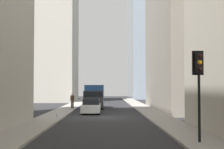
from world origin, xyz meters
TOP-DOWN VIEW (x-y plane):
  - ground_plane at (0.00, 0.00)m, footprint 135.00×135.00m
  - sidewalk_right at (0.00, 4.50)m, footprint 90.00×2.20m
  - sidewalk_left at (0.00, -4.50)m, footprint 90.00×2.20m
  - building_right_far at (31.92, 10.60)m, footprint 12.09×10.00m
  - delivery_truck at (11.97, 1.40)m, footprint 6.46×2.25m
  - sedan_white at (4.14, 1.40)m, footprint 4.30×1.78m
  - traffic_light_foreground at (-13.75, -4.26)m, footprint 0.43×0.52m
  - pedestrian at (10.17, 3.88)m, footprint 0.26×0.44m
  - discarded_bottle at (-1.32, 3.93)m, footprint 0.07×0.07m

SIDE VIEW (x-z plane):
  - ground_plane at x=0.00m, z-range 0.00..0.00m
  - sidewalk_right at x=0.00m, z-range 0.00..0.14m
  - sidewalk_left at x=0.00m, z-range 0.00..0.14m
  - discarded_bottle at x=-1.32m, z-range 0.11..0.38m
  - sedan_white at x=4.14m, z-range -0.04..1.37m
  - pedestrian at x=10.17m, z-range 0.22..1.96m
  - delivery_truck at x=11.97m, z-range 0.04..2.88m
  - traffic_light_foreground at x=-13.75m, z-range 1.10..5.17m
  - building_right_far at x=31.92m, z-range 0.00..24.56m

